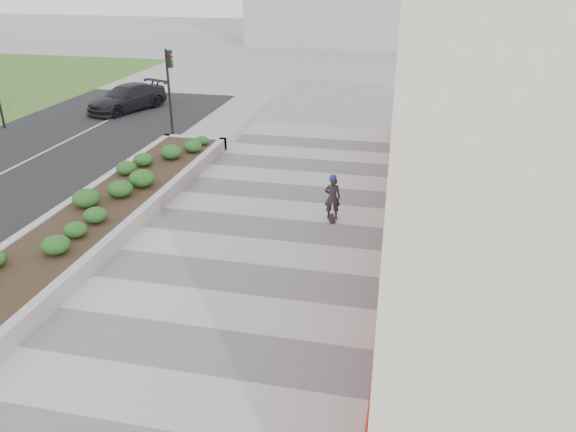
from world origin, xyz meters
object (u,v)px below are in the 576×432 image
object	(u,v)px
planter	(95,216)
skateboarder	(332,197)
car_dark	(127,98)
traffic_signal_near	(170,80)

from	to	relation	value
planter	skateboarder	world-z (taller)	skateboarder
planter	car_dark	size ratio (longest dim) A/B	3.57
planter	skateboarder	xyz separation A→B (m)	(7.39, 2.31, 0.40)
traffic_signal_near	car_dark	distance (m)	6.79
car_dark	planter	bearing A→B (deg)	-44.73
planter	traffic_signal_near	size ratio (longest dim) A/B	4.29
traffic_signal_near	skateboarder	xyz separation A→B (m)	(9.11, -8.19, -1.94)
traffic_signal_near	skateboarder	world-z (taller)	traffic_signal_near
planter	car_dark	distance (m)	16.26
skateboarder	planter	bearing A→B (deg)	-175.58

